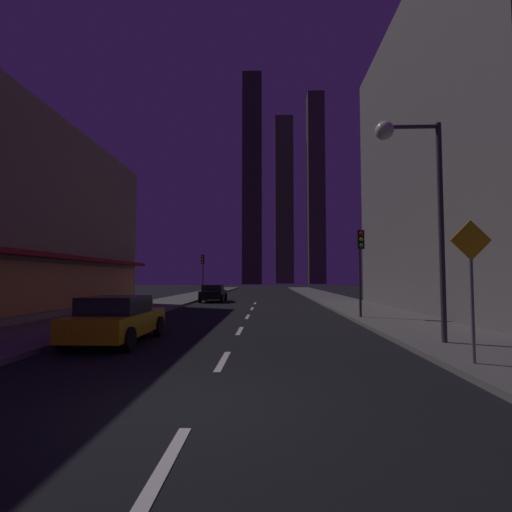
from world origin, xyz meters
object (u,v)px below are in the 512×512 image
Objects in this scene: traffic_light_near_right at (360,253)px; traffic_light_far_left at (203,266)px; car_parked_near at (117,319)px; pedestrian_crossing_sign at (472,278)px; street_lamp_right at (412,175)px; car_parked_far at (213,293)px; fire_hydrant_far_left at (151,304)px.

traffic_light_near_right is 1.00× the size of traffic_light_far_left.
pedestrian_crossing_sign is at bearing -18.69° from car_parked_near.
pedestrian_crossing_sign reaches higher than car_parked_near.
car_parked_far is at bearing 113.55° from street_lamp_right.
traffic_light_near_right reaches higher than car_parked_near.
fire_hydrant_far_left is at bearing 102.20° from car_parked_near.
car_parked_far is 0.64× the size of street_lamp_right.
traffic_light_near_right is at bearing -19.68° from fire_hydrant_far_left.
car_parked_far is 22.89m from street_lamp_right.
pedestrian_crossing_sign is at bearing -50.09° from fire_hydrant_far_left.
car_parked_far is 1.01× the size of traffic_light_far_left.
car_parked_near is 9.98m from street_lamp_right.
fire_hydrant_far_left is 0.16× the size of traffic_light_near_right.
car_parked_far is 6.33m from traffic_light_far_left.
car_parked_near is 1.34× the size of pedestrian_crossing_sign.
fire_hydrant_far_left is at bearing 160.32° from traffic_light_near_right.
car_parked_far is 6.48× the size of fire_hydrant_far_left.
car_parked_far is at bearing 76.49° from fire_hydrant_far_left.
pedestrian_crossing_sign is at bearing -68.47° from car_parked_far.
traffic_light_far_left is at bearing 119.86° from traffic_light_near_right.
traffic_light_far_left is (-1.90, 5.51, 2.45)m from car_parked_far.
fire_hydrant_far_left is 12.41m from traffic_light_near_right.
car_parked_far is at bearing -70.99° from traffic_light_far_left.
street_lamp_right reaches higher than car_parked_near.
street_lamp_right is at bearing 94.64° from pedestrian_crossing_sign.
traffic_light_near_right is (9.10, 6.56, 2.45)m from car_parked_near.
car_parked_far is 25.10m from pedestrian_crossing_sign.
traffic_light_far_left is at bearing 109.01° from car_parked_far.
car_parked_near is at bearing -90.00° from car_parked_far.
traffic_light_far_left is (-11.00, 19.16, 0.00)m from traffic_light_near_right.
pedestrian_crossing_sign is (11.10, -28.83, -1.18)m from traffic_light_far_left.
street_lamp_right is at bearing -67.38° from traffic_light_far_left.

